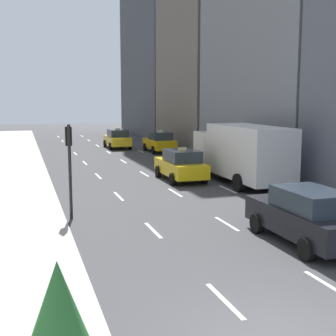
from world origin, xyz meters
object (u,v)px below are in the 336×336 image
at_px(taxi_lead, 117,139).
at_px(taxi_second, 160,142).
at_px(sedan_black_near, 306,216).
at_px(planter_with_shrub, 59,319).
at_px(taxi_third, 181,165).
at_px(box_truck, 241,152).
at_px(traffic_light_pole, 69,156).

bearing_deg(taxi_lead, taxi_second, -56.40).
height_order(taxi_lead, sedan_black_near, taxi_lead).
bearing_deg(taxi_second, sedan_black_near, -96.20).
relative_size(sedan_black_near, planter_with_shrub, 2.41).
height_order(taxi_lead, taxi_third, same).
bearing_deg(box_truck, planter_with_shrub, -124.70).
bearing_deg(planter_with_shrub, taxi_second, 70.79).
distance_m(taxi_second, taxi_third, 13.96).
distance_m(taxi_second, sedan_black_near, 25.92).
height_order(taxi_third, box_truck, box_truck).
relative_size(taxi_lead, taxi_third, 1.00).
distance_m(taxi_second, planter_with_shrub, 32.87).
bearing_deg(taxi_second, taxi_lead, 123.60).
xyz_separation_m(box_truck, planter_with_shrub, (-10.82, -15.62, -0.56)).
bearing_deg(traffic_light_pole, taxi_second, 64.84).
xyz_separation_m(taxi_third, sedan_black_near, (0.00, -12.09, 0.02)).
xyz_separation_m(taxi_lead, taxi_second, (2.80, -4.21, 0.00)).
xyz_separation_m(taxi_lead, traffic_light_pole, (-6.75, -24.55, 1.53)).
bearing_deg(taxi_lead, sedan_black_near, -90.00).
distance_m(box_truck, traffic_light_pole, 10.76).
distance_m(box_truck, planter_with_shrub, 19.00).
relative_size(box_truck, traffic_light_pole, 2.33).
bearing_deg(box_truck, traffic_light_pole, -152.79).
bearing_deg(taxi_lead, box_truck, -81.88).
bearing_deg(traffic_light_pole, sedan_black_near, -38.86).
xyz_separation_m(sedan_black_near, box_truck, (2.80, 10.35, 0.81)).
xyz_separation_m(taxi_lead, taxi_third, (0.00, -17.89, 0.00)).
bearing_deg(taxi_third, planter_with_shrub, -114.79).
relative_size(taxi_second, box_truck, 0.52).
height_order(taxi_second, box_truck, box_truck).
relative_size(taxi_second, traffic_light_pole, 1.22).
xyz_separation_m(planter_with_shrub, traffic_light_pole, (1.27, 10.71, 1.26)).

